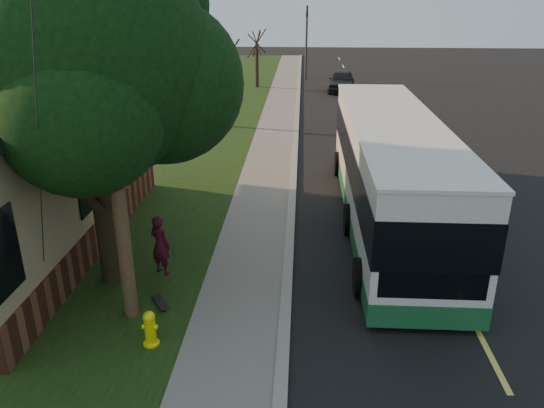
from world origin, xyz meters
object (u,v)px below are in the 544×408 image
at_px(utility_pole, 107,103).
at_px(distant_car, 341,81).
at_px(transit_bus, 390,168).
at_px(skateboard_main, 160,302).
at_px(bare_tree_far, 257,59).
at_px(dumpster, 2,242).
at_px(skateboarder, 160,245).
at_px(bare_tree_near, 227,85).
at_px(leafy_tree, 91,61).
at_px(fire_hydrant, 150,328).
at_px(traffic_signal, 306,38).

xyz_separation_m(utility_pole, distant_car, (6.28, 28.10, -3.92)).
height_order(transit_bus, skateboard_main, transit_bus).
xyz_separation_m(bare_tree_far, dumpster, (-4.23, -26.87, -1.35)).
bearing_deg(skateboarder, bare_tree_near, -60.13).
bearing_deg(utility_pole, leafy_tree, 117.60).
xyz_separation_m(fire_hydrant, traffic_signal, (3.10, 34.00, 2.73)).
bearing_deg(distant_car, transit_bus, -83.24).
distance_m(utility_pole, skateboarder, 4.23).
height_order(leafy_tree, skateboarder, leafy_tree).
relative_size(bare_tree_far, transit_bus, 0.34).
xyz_separation_m(utility_pole, leafy_tree, (-0.87, 1.66, 0.54)).
distance_m(leafy_tree, bare_tree_far, 27.56).
distance_m(bare_tree_near, dumpster, 15.40).
relative_size(utility_pole, dumpster, 5.79).
distance_m(bare_tree_far, transit_bus, 24.24).
distance_m(utility_pole, transit_bus, 8.79).
xyz_separation_m(fire_hydrant, skateboarder, (-0.49, 2.84, 0.40)).
xyz_separation_m(bare_tree_far, skateboard_main, (0.22, -28.59, -1.88)).
bearing_deg(transit_bus, fire_hydrant, -130.30).
height_order(traffic_signal, skateboard_main, traffic_signal).
distance_m(utility_pole, dumpster, 5.99).
distance_m(skateboarder, dumpster, 4.16).
height_order(utility_pole, transit_bus, utility_pole).
bearing_deg(bare_tree_near, skateboarder, -88.46).
height_order(leafy_tree, bare_tree_near, leafy_tree).
bearing_deg(fire_hydrant, dumpster, 145.94).
xyz_separation_m(skateboard_main, dumpster, (-4.46, 1.72, 0.53)).
xyz_separation_m(transit_bus, dumpster, (-10.14, -3.35, -1.04)).
height_order(skateboard_main, dumpster, dumpster).
relative_size(bare_tree_near, skateboarder, 2.83).
bearing_deg(distant_car, skateboard_main, -94.80).
xyz_separation_m(fire_hydrant, bare_tree_far, (-0.40, 30.00, 1.57)).
xyz_separation_m(fire_hydrant, distant_car, (5.57, 29.09, 0.28)).
bearing_deg(fire_hydrant, skateboard_main, 97.26).
relative_size(transit_bus, distant_car, 2.79).
xyz_separation_m(utility_pole, dumpster, (-3.93, 2.14, -3.98)).
distance_m(fire_hydrant, leafy_tree, 5.65).
bearing_deg(utility_pole, distant_car, 77.41).
height_order(skateboarder, skateboard_main, skateboarder).
bearing_deg(utility_pole, dumpster, 151.42).
bearing_deg(skateboarder, leafy_tree, 38.21).
bearing_deg(bare_tree_near, skateboard_main, -87.51).
distance_m(fire_hydrant, skateboard_main, 1.46).
bearing_deg(traffic_signal, bare_tree_far, -131.19).
distance_m(transit_bus, distant_car, 22.62).
relative_size(utility_pole, leafy_tree, 1.16).
xyz_separation_m(skateboarder, dumpster, (-4.14, 0.30, -0.18)).
xyz_separation_m(leafy_tree, transit_bus, (7.07, 3.84, -3.48)).
distance_m(fire_hydrant, bare_tree_far, 30.04).
bearing_deg(dumpster, skateboard_main, -21.13).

